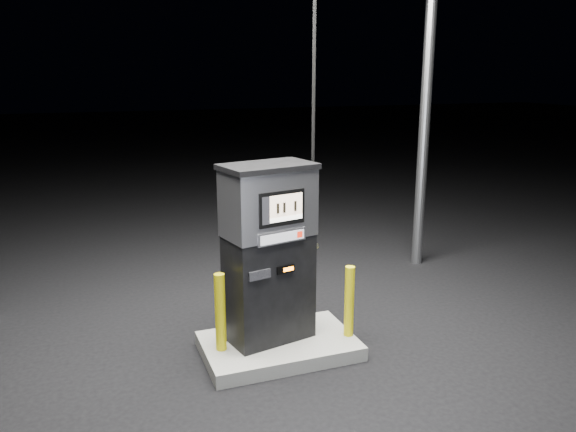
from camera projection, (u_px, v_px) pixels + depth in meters
name	position (u px, v px, depth m)	size (l,w,h in m)	color
ground	(279.00, 352.00, 5.99)	(80.00, 80.00, 0.00)	black
pump_island	(279.00, 346.00, 5.97)	(1.60, 1.00, 0.15)	slate
fuel_dispenser	(269.00, 251.00, 5.78)	(1.08, 0.73, 3.88)	black
bollard_left	(220.00, 312.00, 5.65)	(0.11, 0.11, 0.82)	#CDC10B
bollard_right	(349.00, 301.00, 5.96)	(0.10, 0.10, 0.78)	#CDC10B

